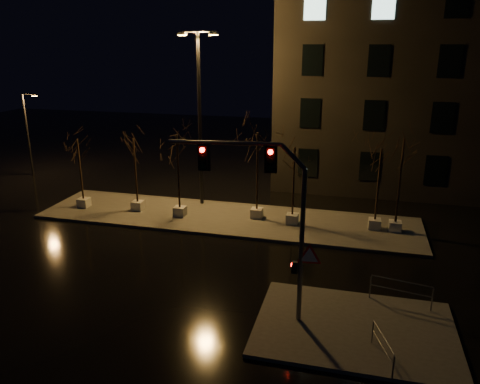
# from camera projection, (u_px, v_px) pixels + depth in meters

# --- Properties ---
(ground) EXTENTS (90.00, 90.00, 0.00)m
(ground) POSITION_uv_depth(u_px,v_px,m) (191.00, 264.00, 21.73)
(ground) COLOR black
(ground) RESTS_ON ground
(median) EXTENTS (22.00, 5.00, 0.15)m
(median) POSITION_uv_depth(u_px,v_px,m) (226.00, 218.00, 27.25)
(median) COLOR #474540
(median) RESTS_ON ground
(sidewalk_corner) EXTENTS (7.00, 5.00, 0.15)m
(sidewalk_corner) POSITION_uv_depth(u_px,v_px,m) (354.00, 328.00, 16.71)
(sidewalk_corner) COLOR #474540
(sidewalk_corner) RESTS_ON ground
(building) EXTENTS (25.00, 12.00, 15.00)m
(building) POSITION_uv_depth(u_px,v_px,m) (464.00, 78.00, 32.77)
(building) COLOR black
(building) RESTS_ON ground
(tree_0) EXTENTS (1.80, 1.80, 4.33)m
(tree_0) POSITION_uv_depth(u_px,v_px,m) (79.00, 155.00, 27.94)
(tree_0) COLOR #B8B7AC
(tree_0) RESTS_ON median
(tree_1) EXTENTS (1.80, 1.80, 4.52)m
(tree_1) POSITION_uv_depth(u_px,v_px,m) (134.00, 155.00, 27.37)
(tree_1) COLOR #B8B7AC
(tree_1) RESTS_ON median
(tree_2) EXTENTS (1.80, 1.80, 4.93)m
(tree_2) POSITION_uv_depth(u_px,v_px,m) (177.00, 153.00, 26.31)
(tree_2) COLOR #B8B7AC
(tree_2) RESTS_ON median
(tree_3) EXTENTS (1.80, 1.80, 5.12)m
(tree_3) POSITION_uv_depth(u_px,v_px,m) (257.00, 152.00, 25.98)
(tree_3) COLOR #B8B7AC
(tree_3) RESTS_ON median
(tree_4) EXTENTS (1.80, 1.80, 4.48)m
(tree_4) POSITION_uv_depth(u_px,v_px,m) (294.00, 165.00, 25.25)
(tree_4) COLOR #B8B7AC
(tree_4) RESTS_ON median
(tree_5) EXTENTS (1.80, 1.80, 4.56)m
(tree_5) POSITION_uv_depth(u_px,v_px,m) (380.00, 167.00, 24.49)
(tree_5) COLOR #B8B7AC
(tree_5) RESTS_ON median
(tree_6) EXTENTS (1.80, 1.80, 5.22)m
(tree_6) POSITION_uv_depth(u_px,v_px,m) (402.00, 159.00, 24.00)
(tree_6) COLOR #B8B7AC
(tree_6) RESTS_ON median
(traffic_signal_mast) EXTENTS (5.36, 0.66, 6.56)m
(traffic_signal_mast) POSITION_uv_depth(u_px,v_px,m) (272.00, 207.00, 15.97)
(traffic_signal_mast) COLOR #53545A
(traffic_signal_mast) RESTS_ON sidewalk_corner
(streetlight_main) EXTENTS (2.58, 0.79, 10.34)m
(streetlight_main) POSITION_uv_depth(u_px,v_px,m) (200.00, 108.00, 27.77)
(streetlight_main) COLOR black
(streetlight_main) RESTS_ON median
(streetlight_far) EXTENTS (1.23, 0.34, 6.26)m
(streetlight_far) POSITION_uv_depth(u_px,v_px,m) (28.00, 131.00, 35.52)
(streetlight_far) COLOR black
(streetlight_far) RESTS_ON ground
(guard_rail_a) EXTENTS (2.29, 0.49, 1.01)m
(guard_rail_a) POSITION_uv_depth(u_px,v_px,m) (401.00, 289.00, 17.95)
(guard_rail_a) COLOR #53545A
(guard_rail_a) RESTS_ON sidewalk_corner
(guard_rail_b) EXTENTS (0.61, 1.77, 0.88)m
(guard_rail_b) POSITION_uv_depth(u_px,v_px,m) (383.00, 345.00, 14.77)
(guard_rail_b) COLOR #53545A
(guard_rail_b) RESTS_ON sidewalk_corner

